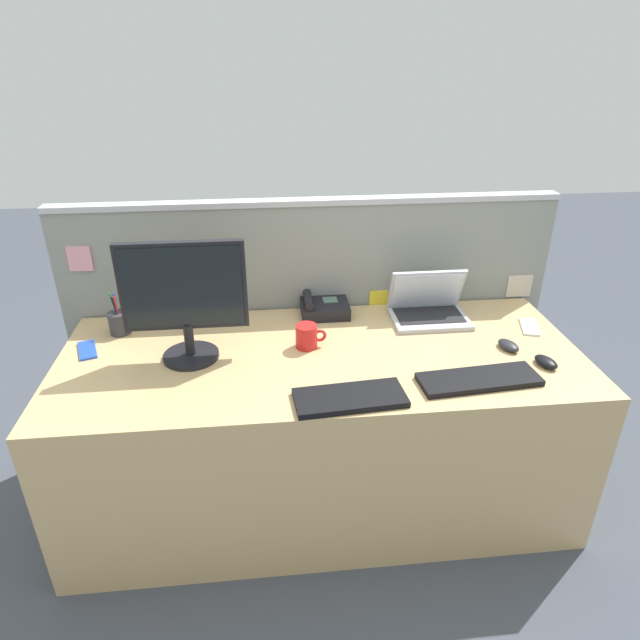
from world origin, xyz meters
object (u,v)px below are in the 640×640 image
keyboard_main (479,379)px  keyboard_spare (350,398)px  laptop (428,307)px  coffee_mug (307,336)px  computer_mouse_right_hand (546,362)px  cell_phone_blue_case (87,350)px  desk_phone (323,308)px  desktop_monitor (184,296)px  computer_mouse_left_hand (508,345)px  pen_cup (119,322)px  cell_phone_white_slab (529,327)px

keyboard_main → keyboard_spare: bearing=-177.3°
laptop → coffee_mug: size_ratio=2.63×
coffee_mug → laptop: bearing=20.6°
computer_mouse_right_hand → cell_phone_blue_case: (-1.72, 0.29, -0.01)m
keyboard_main → cell_phone_blue_case: keyboard_main is taller
laptop → desk_phone: size_ratio=1.56×
desktop_monitor → keyboard_spare: desktop_monitor is taller
computer_mouse_left_hand → cell_phone_blue_case: bearing=157.3°
cell_phone_blue_case → coffee_mug: 0.86m
desktop_monitor → pen_cup: (-0.31, 0.22, -0.21)m
computer_mouse_right_hand → cell_phone_white_slab: size_ratio=0.67×
desk_phone → keyboard_spare: 0.66m
desk_phone → computer_mouse_right_hand: desk_phone is taller
cell_phone_blue_case → laptop: bearing=-12.6°
laptop → keyboard_spare: laptop is taller
desktop_monitor → computer_mouse_right_hand: size_ratio=4.57×
laptop → cell_phone_blue_case: bearing=-174.0°
computer_mouse_right_hand → pen_cup: 1.68m
computer_mouse_right_hand → pen_cup: pen_cup is taller
keyboard_main → coffee_mug: bearing=146.6°
cell_phone_blue_case → cell_phone_white_slab: size_ratio=0.98×
keyboard_main → desktop_monitor: bearing=159.4°
laptop → coffee_mug: 0.58m
computer_mouse_left_hand → pen_cup: (-1.53, 0.30, 0.03)m
keyboard_main → computer_mouse_left_hand: computer_mouse_left_hand is taller
keyboard_spare → computer_mouse_right_hand: 0.77m
keyboard_spare → cell_phone_white_slab: keyboard_spare is taller
keyboard_main → cell_phone_blue_case: bearing=160.5°
cell_phone_blue_case → cell_phone_white_slab: (1.79, 0.00, 0.00)m
computer_mouse_right_hand → cell_phone_white_slab: (0.07, 0.30, -0.01)m
laptop → computer_mouse_left_hand: 0.39m
keyboard_spare → computer_mouse_left_hand: 0.72m
laptop → cell_phone_white_slab: (0.40, -0.14, -0.05)m
computer_mouse_right_hand → laptop: bearing=109.5°
desktop_monitor → cell_phone_white_slab: bearing=3.7°
keyboard_spare → cell_phone_white_slab: size_ratio=2.49×
computer_mouse_right_hand → cell_phone_white_slab: 0.30m
keyboard_spare → cell_phone_blue_case: size_ratio=2.53×
desk_phone → keyboard_main: 0.77m
computer_mouse_left_hand → coffee_mug: (-0.78, 0.10, 0.03)m
desktop_monitor → keyboard_spare: (0.56, -0.35, -0.24)m
cell_phone_white_slab → coffee_mug: (-0.94, -0.06, 0.04)m
laptop → desk_phone: (-0.45, 0.08, -0.02)m
computer_mouse_left_hand → pen_cup: size_ratio=0.56×
pen_cup → coffee_mug: (0.75, -0.20, -0.00)m
keyboard_spare → computer_mouse_right_hand: computer_mouse_right_hand is taller
desktop_monitor → computer_mouse_left_hand: (1.22, -0.07, -0.24)m
computer_mouse_right_hand → cell_phone_blue_case: bearing=153.3°
cell_phone_blue_case → keyboard_main: bearing=-33.2°
pen_cup → cell_phone_white_slab: size_ratio=1.20×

